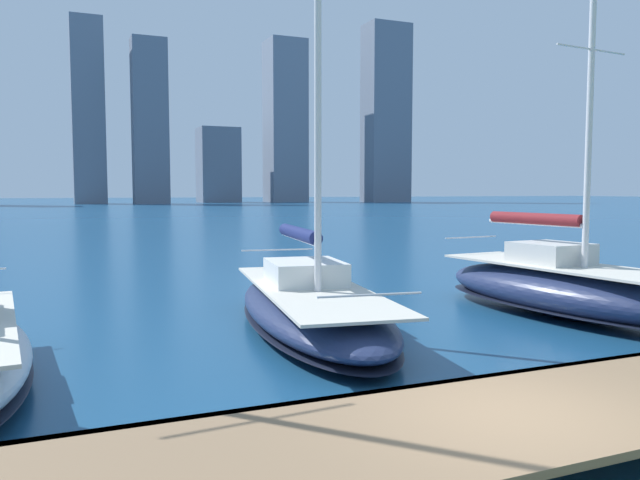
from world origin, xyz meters
name	(u,v)px	position (x,y,z in m)	size (l,w,h in m)	color
ground_plane	(507,460)	(0.00, 0.00, 0.00)	(600.00, 600.00, 0.00)	navy
dock_pier	(503,414)	(0.00, -0.10, 0.54)	(28.00, 2.80, 0.60)	#896B4C
city_skyline	(105,118)	(-6.37, -158.55, 21.20)	(170.43, 24.21, 52.72)	slate
sailboat_maroon	(563,287)	(-7.23, -6.58, 0.74)	(3.41, 8.29, 10.36)	navy
sailboat_navy	(310,304)	(-0.45, -7.56, 0.62)	(4.12, 9.50, 12.48)	navy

